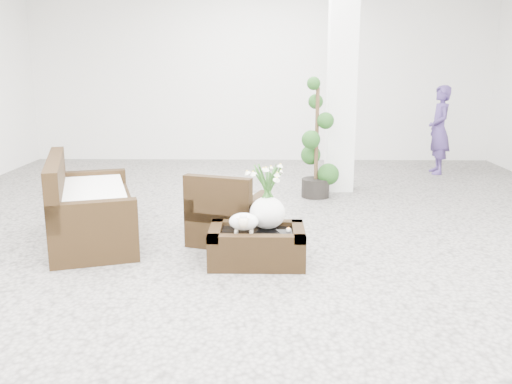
{
  "coord_description": "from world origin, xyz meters",
  "views": [
    {
      "loc": [
        0.1,
        -5.42,
        1.85
      ],
      "look_at": [
        0.0,
        -0.1,
        0.62
      ],
      "focal_mm": 38.57,
      "sensor_mm": 36.0,
      "label": 1
    }
  ],
  "objects_px": {
    "armchair": "(229,207)",
    "topiary": "(317,139)",
    "loveseat": "(91,199)",
    "coffee_table": "(257,247)"
  },
  "relations": [
    {
      "from": "armchair",
      "to": "topiary",
      "type": "distance_m",
      "value": 2.4
    },
    {
      "from": "armchair",
      "to": "loveseat",
      "type": "distance_m",
      "value": 1.47
    },
    {
      "from": "armchair",
      "to": "topiary",
      "type": "xyz_separation_m",
      "value": [
        1.11,
        2.08,
        0.45
      ]
    },
    {
      "from": "armchair",
      "to": "topiary",
      "type": "relative_size",
      "value": 0.46
    },
    {
      "from": "coffee_table",
      "to": "armchair",
      "type": "xyz_separation_m",
      "value": [
        -0.31,
        0.66,
        0.23
      ]
    },
    {
      "from": "coffee_table",
      "to": "loveseat",
      "type": "height_order",
      "value": "loveseat"
    },
    {
      "from": "loveseat",
      "to": "topiary",
      "type": "xyz_separation_m",
      "value": [
        2.57,
        2.06,
        0.37
      ]
    },
    {
      "from": "coffee_table",
      "to": "topiary",
      "type": "relative_size",
      "value": 0.54
    },
    {
      "from": "coffee_table",
      "to": "topiary",
      "type": "xyz_separation_m",
      "value": [
        0.8,
        2.73,
        0.68
      ]
    },
    {
      "from": "armchair",
      "to": "loveseat",
      "type": "height_order",
      "value": "loveseat"
    }
  ]
}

